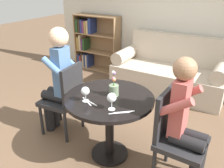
{
  "coord_description": "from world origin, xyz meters",
  "views": [
    {
      "loc": [
        1.09,
        -1.76,
        1.79
      ],
      "look_at": [
        0.0,
        0.05,
        0.83
      ],
      "focal_mm": 38.0,
      "sensor_mm": 36.0,
      "label": 1
    }
  ],
  "objects_px": {
    "person_left": "(58,79)",
    "wine_glass_left": "(85,91)",
    "flower_vase": "(114,88)",
    "bookshelf_left": "(93,42)",
    "chair_right": "(175,134)",
    "wine_glass_right": "(112,98)",
    "person_right": "(187,123)",
    "couch": "(169,73)",
    "chair_left": "(65,97)"
  },
  "relations": [
    {
      "from": "bookshelf_left",
      "to": "chair_left",
      "type": "relative_size",
      "value": 1.24
    },
    {
      "from": "chair_left",
      "to": "wine_glass_right",
      "type": "bearing_deg",
      "value": 65.65
    },
    {
      "from": "chair_left",
      "to": "person_right",
      "type": "relative_size",
      "value": 0.73
    },
    {
      "from": "chair_left",
      "to": "bookshelf_left",
      "type": "bearing_deg",
      "value": -157.91
    },
    {
      "from": "couch",
      "to": "bookshelf_left",
      "type": "xyz_separation_m",
      "value": [
        -1.75,
        0.27,
        0.25
      ]
    },
    {
      "from": "person_right",
      "to": "chair_right",
      "type": "bearing_deg",
      "value": 89.18
    },
    {
      "from": "person_right",
      "to": "flower_vase",
      "type": "bearing_deg",
      "value": 90.0
    },
    {
      "from": "chair_right",
      "to": "wine_glass_left",
      "type": "distance_m",
      "value": 0.91
    },
    {
      "from": "person_left",
      "to": "person_right",
      "type": "height_order",
      "value": "person_left"
    },
    {
      "from": "bookshelf_left",
      "to": "person_right",
      "type": "distance_m",
      "value": 3.31
    },
    {
      "from": "person_left",
      "to": "flower_vase",
      "type": "distance_m",
      "value": 0.78
    },
    {
      "from": "person_right",
      "to": "chair_left",
      "type": "bearing_deg",
      "value": 89.1
    },
    {
      "from": "couch",
      "to": "chair_right",
      "type": "bearing_deg",
      "value": -70.4
    },
    {
      "from": "wine_glass_left",
      "to": "person_right",
      "type": "bearing_deg",
      "value": 13.85
    },
    {
      "from": "wine_glass_left",
      "to": "flower_vase",
      "type": "distance_m",
      "value": 0.29
    },
    {
      "from": "chair_left",
      "to": "wine_glass_left",
      "type": "xyz_separation_m",
      "value": [
        0.52,
        -0.28,
        0.32
      ]
    },
    {
      "from": "couch",
      "to": "wine_glass_right",
      "type": "relative_size",
      "value": 11.3
    },
    {
      "from": "wine_glass_left",
      "to": "wine_glass_right",
      "type": "xyz_separation_m",
      "value": [
        0.29,
        -0.0,
        0.01
      ]
    },
    {
      "from": "chair_left",
      "to": "flower_vase",
      "type": "distance_m",
      "value": 0.75
    },
    {
      "from": "person_right",
      "to": "flower_vase",
      "type": "height_order",
      "value": "person_right"
    },
    {
      "from": "chair_left",
      "to": "chair_right",
      "type": "bearing_deg",
      "value": 82.61
    },
    {
      "from": "wine_glass_right",
      "to": "wine_glass_left",
      "type": "bearing_deg",
      "value": 179.13
    },
    {
      "from": "bookshelf_left",
      "to": "chair_right",
      "type": "height_order",
      "value": "bookshelf_left"
    },
    {
      "from": "chair_left",
      "to": "chair_right",
      "type": "height_order",
      "value": "same"
    },
    {
      "from": "chair_left",
      "to": "person_left",
      "type": "height_order",
      "value": "person_left"
    },
    {
      "from": "wine_glass_right",
      "to": "chair_right",
      "type": "bearing_deg",
      "value": 23.74
    },
    {
      "from": "person_right",
      "to": "wine_glass_right",
      "type": "height_order",
      "value": "person_right"
    },
    {
      "from": "couch",
      "to": "bookshelf_left",
      "type": "bearing_deg",
      "value": 171.37
    },
    {
      "from": "flower_vase",
      "to": "chair_left",
      "type": "bearing_deg",
      "value": 176.9
    },
    {
      "from": "bookshelf_left",
      "to": "wine_glass_right",
      "type": "bearing_deg",
      "value": -51.42
    },
    {
      "from": "bookshelf_left",
      "to": "flower_vase",
      "type": "relative_size",
      "value": 4.28
    },
    {
      "from": "person_left",
      "to": "wine_glass_left",
      "type": "distance_m",
      "value": 0.67
    },
    {
      "from": "couch",
      "to": "bookshelf_left",
      "type": "height_order",
      "value": "bookshelf_left"
    },
    {
      "from": "person_left",
      "to": "person_right",
      "type": "bearing_deg",
      "value": 83.22
    },
    {
      "from": "couch",
      "to": "person_right",
      "type": "xyz_separation_m",
      "value": [
        0.76,
        -1.88,
        0.34
      ]
    },
    {
      "from": "chair_left",
      "to": "flower_vase",
      "type": "height_order",
      "value": "flower_vase"
    },
    {
      "from": "bookshelf_left",
      "to": "flower_vase",
      "type": "distance_m",
      "value": 2.78
    },
    {
      "from": "chair_left",
      "to": "couch",
      "type": "bearing_deg",
      "value": 154.65
    },
    {
      "from": "couch",
      "to": "wine_glass_left",
      "type": "xyz_separation_m",
      "value": [
        -0.15,
        -2.11,
        0.51
      ]
    },
    {
      "from": "couch",
      "to": "chair_left",
      "type": "bearing_deg",
      "value": -110.11
    },
    {
      "from": "couch",
      "to": "wine_glass_left",
      "type": "distance_m",
      "value": 2.17
    },
    {
      "from": "person_right",
      "to": "wine_glass_left",
      "type": "bearing_deg",
      "value": 105.09
    },
    {
      "from": "person_left",
      "to": "wine_glass_left",
      "type": "bearing_deg",
      "value": 61.18
    },
    {
      "from": "chair_right",
      "to": "person_right",
      "type": "height_order",
      "value": "person_right"
    },
    {
      "from": "person_right",
      "to": "wine_glass_left",
      "type": "relative_size",
      "value": 8.31
    },
    {
      "from": "wine_glass_right",
      "to": "person_left",
      "type": "bearing_deg",
      "value": 163.31
    },
    {
      "from": "person_left",
      "to": "wine_glass_left",
      "type": "height_order",
      "value": "person_left"
    },
    {
      "from": "chair_right",
      "to": "wine_glass_right",
      "type": "distance_m",
      "value": 0.66
    },
    {
      "from": "person_left",
      "to": "wine_glass_right",
      "type": "xyz_separation_m",
      "value": [
        0.9,
        -0.27,
        0.11
      ]
    },
    {
      "from": "couch",
      "to": "wine_glass_right",
      "type": "bearing_deg",
      "value": -86.12
    }
  ]
}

